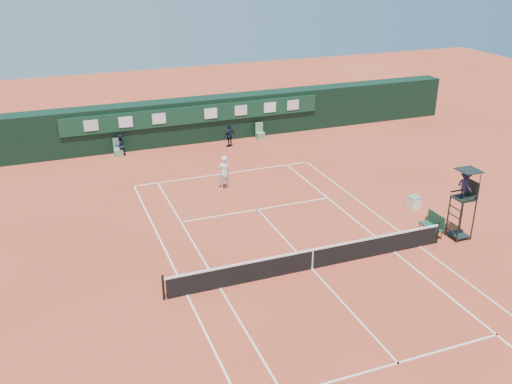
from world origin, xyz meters
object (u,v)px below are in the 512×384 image
tennis_net (312,259)px  player_bench (433,224)px  player (224,172)px  umpire_chair (465,190)px  cooler (414,202)px

tennis_net → player_bench: (6.74, 0.77, 0.09)m
player → tennis_net: bearing=88.6°
umpire_chair → tennis_net: bearing=-179.3°
tennis_net → cooler: tennis_net is taller
player_bench → player: bearing=129.7°
tennis_net → player_bench: same height
player_bench → cooler: size_ratio=1.86×
tennis_net → player: player is taller
tennis_net → umpire_chair: size_ratio=3.77×
tennis_net → player: (-0.73, 9.76, 0.46)m
umpire_chair → player: bearing=131.0°
umpire_chair → cooler: (0.04, 3.54, -2.13)m
umpire_chair → cooler: umpire_chair is taller
tennis_net → cooler: 8.54m
tennis_net → player_bench: size_ratio=10.75×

